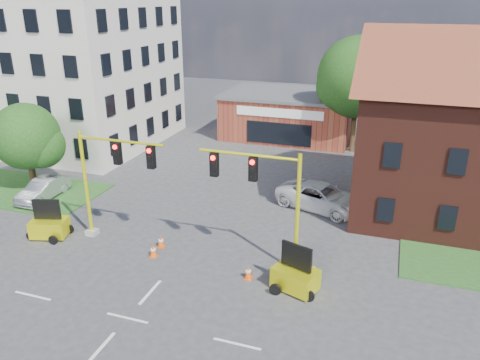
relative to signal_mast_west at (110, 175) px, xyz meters
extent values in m
plane|color=#3B3B3E|center=(4.36, -6.00, -3.92)|extent=(120.00, 120.00, 0.00)
cube|color=silver|center=(-15.64, 16.00, 6.08)|extent=(18.00, 15.00, 20.00)
cube|color=maroon|center=(4.36, 24.00, -1.92)|extent=(12.00, 8.00, 4.00)
cube|color=#525254|center=(4.36, 24.00, 0.23)|extent=(12.40, 8.40, 0.30)
cube|color=white|center=(4.36, 19.95, -0.72)|extent=(8.00, 0.10, 0.80)
cube|color=black|center=(4.36, 19.95, -2.62)|extent=(6.00, 0.10, 2.00)
cylinder|color=#3B2615|center=(10.86, 21.00, -1.59)|extent=(0.44, 0.44, 4.65)
sphere|color=#1E4314|center=(10.86, 21.00, 2.64)|extent=(6.93, 6.93, 6.93)
sphere|color=#1E4314|center=(12.24, 21.30, 1.58)|extent=(4.85, 4.85, 4.85)
cylinder|color=#3B2615|center=(-9.64, 4.50, -2.52)|extent=(0.44, 0.44, 2.80)
sphere|color=#1E4314|center=(-9.64, 4.50, 0.03)|extent=(4.59, 4.59, 4.59)
sphere|color=#1E4314|center=(-8.73, 4.80, -0.61)|extent=(3.21, 3.21, 3.21)
cube|color=#969691|center=(-1.64, 0.00, -3.77)|extent=(0.60, 0.60, 0.30)
cylinder|color=#FFFA15|center=(-1.64, 0.00, -0.82)|extent=(0.20, 0.20, 6.20)
cylinder|color=#FFFA15|center=(0.86, 0.00, 1.98)|extent=(5.00, 0.14, 0.14)
cube|color=black|center=(0.61, 0.00, 1.28)|extent=(0.40, 0.32, 1.20)
cube|color=black|center=(2.61, 0.00, 1.28)|extent=(0.40, 0.32, 1.20)
sphere|color=#FF0C07|center=(0.61, -0.18, 1.68)|extent=(0.24, 0.24, 0.24)
cube|color=#969691|center=(10.36, 0.00, -3.77)|extent=(0.60, 0.60, 0.30)
cylinder|color=#FFFA15|center=(10.36, 0.00, -0.82)|extent=(0.20, 0.20, 6.20)
cylinder|color=#FFFA15|center=(7.86, 0.00, 1.98)|extent=(5.00, 0.14, 0.14)
cube|color=black|center=(8.11, 0.00, 1.28)|extent=(0.40, 0.32, 1.20)
cube|color=black|center=(6.11, 0.00, 1.28)|extent=(0.40, 0.32, 1.20)
sphere|color=#FF0C07|center=(8.11, -0.18, 1.68)|extent=(0.24, 0.24, 0.24)
cube|color=#FFFA15|center=(-3.74, -0.99, -3.32)|extent=(2.26, 1.82, 0.98)
cube|color=black|center=(-3.74, -0.99, -2.18)|extent=(1.49, 0.57, 1.20)
cube|color=#FFFA15|center=(10.72, -1.58, -3.31)|extent=(2.33, 1.91, 1.00)
cube|color=black|center=(10.72, -1.58, -2.14)|extent=(1.52, 0.63, 1.22)
cube|color=#FF530D|center=(2.84, -0.01, -3.90)|extent=(0.38, 0.38, 0.04)
cone|color=#FF530D|center=(2.84, -0.01, -3.57)|extent=(0.40, 0.40, 0.70)
cylinder|color=white|center=(2.84, -0.01, -3.50)|extent=(0.27, 0.27, 0.09)
cube|color=#FF530D|center=(2.93, -1.05, -3.90)|extent=(0.38, 0.38, 0.04)
cone|color=#FF530D|center=(2.93, -1.05, -3.57)|extent=(0.40, 0.40, 0.70)
cylinder|color=white|center=(2.93, -1.05, -3.50)|extent=(0.27, 0.27, 0.09)
cube|color=#FF530D|center=(8.35, -1.42, -3.90)|extent=(0.38, 0.38, 0.04)
cone|color=#FF530D|center=(8.35, -1.42, -3.57)|extent=(0.40, 0.40, 0.70)
cylinder|color=white|center=(8.35, -1.42, -3.50)|extent=(0.27, 0.27, 0.09)
cube|color=#FF530D|center=(11.29, -0.15, -3.90)|extent=(0.38, 0.38, 0.04)
cone|color=#FF530D|center=(11.29, -0.15, -3.57)|extent=(0.40, 0.40, 0.70)
cylinder|color=white|center=(11.29, -0.15, -3.50)|extent=(0.27, 0.27, 0.09)
imported|color=white|center=(10.35, 7.87, -3.09)|extent=(6.51, 4.47, 1.65)
imported|color=#9B9EA2|center=(-7.84, 3.36, -3.22)|extent=(1.56, 4.26, 1.39)
camera|label=1|loc=(14.28, -20.10, 8.96)|focal=35.00mm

